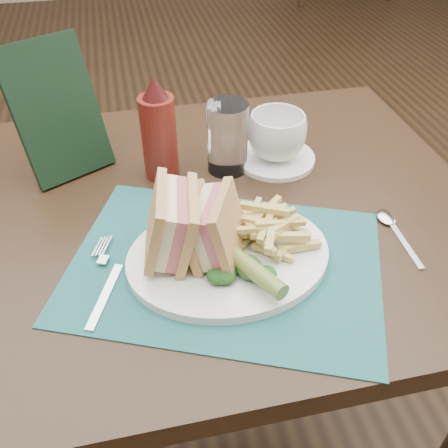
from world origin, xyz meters
The scene contains 16 objects.
floor centered at (0.00, 0.00, 0.00)m, with size 7.00×7.00×0.00m, color black.
table_main centered at (0.00, -0.50, 0.38)m, with size 0.90×0.75×0.75m, color black, non-canonical shape.
placemat centered at (-0.02, -0.64, 0.75)m, with size 0.45×0.32×0.00m, color #1B5556.
plate centered at (-0.01, -0.64, 0.76)m, with size 0.30×0.24×0.01m, color white, non-canonical shape.
sandwich_half_a centered at (-0.11, -0.62, 0.82)m, with size 0.06×0.11×0.10m, color #DAB56A, non-canonical shape.
sandwich_half_b centered at (-0.05, -0.63, 0.82)m, with size 0.06×0.10×0.09m, color tan, non-canonical shape.
kale_garnish centered at (0.00, -0.68, 0.78)m, with size 0.11×0.08×0.03m, color #183E16, non-canonical shape.
pickle_spear centered at (0.01, -0.70, 0.79)m, with size 0.02×0.02×0.12m, color olive.
fries_pile centered at (0.05, -0.63, 0.80)m, with size 0.18×0.20×0.06m, color #CFB967, non-canonical shape.
fork centered at (-0.19, -0.64, 0.76)m, with size 0.03×0.17×0.01m, color silver, non-canonical shape.
spoon centered at (0.26, -0.64, 0.76)m, with size 0.03×0.15×0.01m, color silver, non-canonical shape.
saucer centered at (0.14, -0.39, 0.76)m, with size 0.15×0.15×0.01m, color white.
coffee_cup centered at (0.14, -0.39, 0.80)m, with size 0.11×0.11×0.09m, color white.
drinking_glass centered at (0.04, -0.40, 0.81)m, with size 0.07×0.07×0.13m, color white.
ketchup_bottle centered at (-0.08, -0.39, 0.84)m, with size 0.06×0.06×0.19m, color #5D1510, non-canonical shape.
check_presenter centered at (-0.24, -0.33, 0.87)m, with size 0.15×0.02×0.24m, color black.
Camera 1 is at (-0.13, -1.15, 1.27)m, focal length 40.00 mm.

